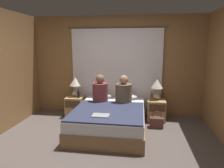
{
  "coord_description": "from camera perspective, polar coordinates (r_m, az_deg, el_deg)",
  "views": [
    {
      "loc": [
        0.63,
        -3.15,
        1.77
      ],
      "look_at": [
        0.0,
        1.1,
        0.94
      ],
      "focal_mm": 32.0,
      "sensor_mm": 36.0,
      "label": 1
    }
  ],
  "objects": [
    {
      "name": "pillow_left",
      "position": [
        4.98,
        -2.81,
        -3.25
      ],
      "size": [
        0.51,
        0.31,
        0.12
      ],
      "color": "white",
      "rests_on": "bed"
    },
    {
      "name": "curtain_panel",
      "position": [
        5.07,
        1.21,
        3.39
      ],
      "size": [
        2.48,
        0.02,
        2.21
      ],
      "color": "white",
      "rests_on": "ground_plane"
    },
    {
      "name": "wall_back",
      "position": [
        5.11,
        1.31,
        5.12
      ],
      "size": [
        4.41,
        0.06,
        2.5
      ],
      "color": "olive",
      "rests_on": "ground_plane"
    },
    {
      "name": "laptop_on_bed",
      "position": [
        3.66,
        -3.25,
        -8.94
      ],
      "size": [
        0.31,
        0.21,
        0.02
      ],
      "color": "#9EA0A5",
      "rests_on": "blanket_on_bed"
    },
    {
      "name": "beer_bottle_on_right_stand",
      "position": [
        4.74,
        11.26,
        -3.63
      ],
      "size": [
        0.06,
        0.06,
        0.24
      ],
      "color": "#513819",
      "rests_on": "nightstand_right"
    },
    {
      "name": "lamp_right",
      "position": [
        4.86,
        12.7,
        -0.73
      ],
      "size": [
        0.28,
        0.28,
        0.49
      ],
      "color": "#B2A899",
      "rests_on": "nightstand_right"
    },
    {
      "name": "blanket_on_bed",
      "position": [
        3.95,
        -1.22,
        -7.78
      ],
      "size": [
        1.39,
        1.32,
        0.03
      ],
      "color": "#2D334C",
      "rests_on": "bed"
    },
    {
      "name": "lamp_left",
      "position": [
        5.11,
        -10.41,
        -0.06
      ],
      "size": [
        0.28,
        0.28,
        0.49
      ],
      "color": "#B2A899",
      "rests_on": "nightstand_left"
    },
    {
      "name": "nightstand_right",
      "position": [
        4.93,
        12.48,
        -7.25
      ],
      "size": [
        0.42,
        0.44,
        0.5
      ],
      "color": "tan",
      "rests_on": "ground_plane"
    },
    {
      "name": "nightstand_left",
      "position": [
        5.18,
        -10.44,
        -6.27
      ],
      "size": [
        0.42,
        0.44,
        0.5
      ],
      "color": "tan",
      "rests_on": "ground_plane"
    },
    {
      "name": "pillow_right",
      "position": [
        4.9,
        4.52,
        -3.51
      ],
      "size": [
        0.51,
        0.31,
        0.12
      ],
      "color": "white",
      "rests_on": "bed"
    },
    {
      "name": "beer_bottle_on_left_stand",
      "position": [
        4.97,
        -9.59,
        -2.93
      ],
      "size": [
        0.06,
        0.06,
        0.23
      ],
      "color": "black",
      "rests_on": "nightstand_left"
    },
    {
      "name": "person_left_in_bed",
      "position": [
        4.59,
        -3.38,
        -1.94
      ],
      "size": [
        0.35,
        0.35,
        0.64
      ],
      "color": "brown",
      "rests_on": "bed"
    },
    {
      "name": "handbag_on_floor",
      "position": [
        4.54,
        12.61,
        -10.59
      ],
      "size": [
        0.28,
        0.16,
        0.38
      ],
      "color": "brown",
      "rests_on": "ground_plane"
    },
    {
      "name": "bed",
      "position": [
        4.29,
        -0.58,
        -9.9
      ],
      "size": [
        1.45,
        1.94,
        0.49
      ],
      "color": "olive",
      "rests_on": "ground_plane"
    },
    {
      "name": "ground_plane",
      "position": [
        3.67,
        -2.65,
        -17.9
      ],
      "size": [
        16.0,
        16.0,
        0.0
      ],
      "primitive_type": "plane",
      "color": "#564C47"
    },
    {
      "name": "person_right_in_bed",
      "position": [
        4.51,
        3.34,
        -2.24
      ],
      "size": [
        0.37,
        0.37,
        0.63
      ],
      "color": "brown",
      "rests_on": "bed"
    }
  ]
}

